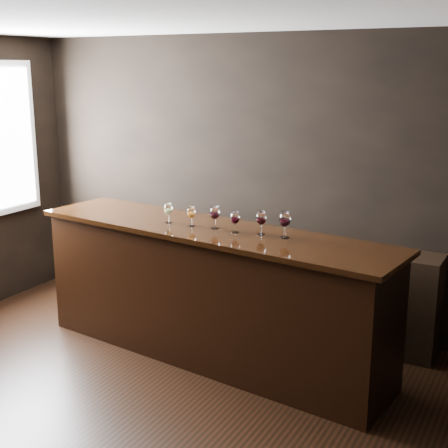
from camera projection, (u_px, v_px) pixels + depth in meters
The scene contains 11 objects.
ground at pixel (111, 412), 4.62m from camera, with size 5.00×5.00×0.00m, color black.
room_shell at pixel (84, 165), 4.38m from camera, with size 5.02×4.52×2.81m.
bar_counter at pixel (210, 296), 5.38m from camera, with size 3.21×0.70×1.13m, color black.
bar_top at pixel (210, 230), 5.24m from camera, with size 3.32×0.77×0.04m, color black.
back_bar_shelf at pixel (301, 287), 5.92m from camera, with size 2.53×0.40×0.91m, color black.
glass_white at pixel (168, 209), 5.38m from camera, with size 0.07×0.07×0.18m.
glass_amber at pixel (191, 213), 5.27m from camera, with size 0.07×0.07×0.17m.
glass_red_a at pixel (215, 213), 5.19m from camera, with size 0.08×0.08×0.19m.
glass_red_b at pixel (235, 218), 5.07m from camera, with size 0.07×0.07×0.18m.
glass_red_c at pixel (261, 219), 5.01m from camera, with size 0.08×0.08×0.19m.
glass_red_d at pixel (285, 220), 4.90m from camera, with size 0.09×0.09×0.22m.
Camera 1 is at (2.71, -3.23, 2.48)m, focal length 50.00 mm.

